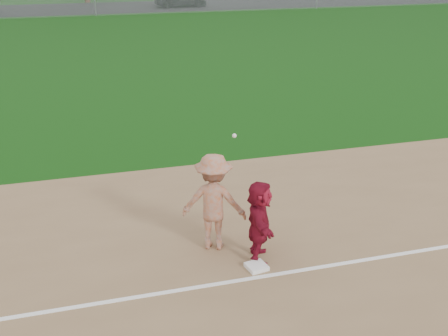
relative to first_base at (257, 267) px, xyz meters
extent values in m
plane|color=#0F3D0B|center=(-0.06, 0.50, -0.06)|extent=(160.00, 160.00, 0.00)
cube|color=white|center=(-0.06, -0.30, -0.04)|extent=(60.00, 0.10, 0.01)
cube|color=black|center=(-0.06, 46.50, -0.06)|extent=(120.00, 10.00, 0.01)
cube|color=white|center=(0.00, 0.00, 0.00)|extent=(0.42, 0.42, 0.08)
imported|color=maroon|center=(0.16, 0.35, 0.77)|extent=(0.90, 1.58, 1.62)
imported|color=gray|center=(-0.55, 1.03, 0.95)|extent=(1.47, 1.19, 1.98)
sphere|color=white|center=(-0.17, 0.92, 2.32)|extent=(0.08, 0.08, 0.08)
plane|color=#999EA0|center=(-0.06, 40.50, 0.94)|extent=(110.00, 0.00, 110.00)
cylinder|color=gray|center=(-0.06, 40.50, 0.94)|extent=(0.08, 0.08, 2.00)
camera|label=1|loc=(-3.12, -8.58, 5.70)|focal=45.00mm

